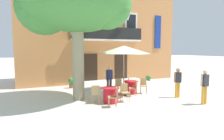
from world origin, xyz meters
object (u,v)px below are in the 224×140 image
at_px(cafe_chair_middle_1, 118,85).
at_px(cafe_table_near_tree, 111,95).
at_px(cafe_table_middle, 131,87).
at_px(cafe_umbrella, 124,50).
at_px(ground_planter_right, 148,79).
at_px(cafe_chair_middle_3, 143,85).
at_px(ground_planter_left, 71,82).
at_px(cafe_chair_middle_2, 134,87).
at_px(pedestrian_near_entrance, 109,78).
at_px(cafe_chair_near_tree_3, 125,91).
at_px(plane_tree, 75,2).
at_px(cafe_chair_near_tree_1, 96,93).
at_px(cafe_chair_middle_0, 130,83).
at_px(cafe_chair_near_tree_2, 114,96).
at_px(pedestrian_by_tree, 178,81).
at_px(cafe_chair_near_tree_0, 109,89).
at_px(pedestrian_mid_plaza, 205,85).

bearing_deg(cafe_chair_middle_1, cafe_table_near_tree, -126.45).
bearing_deg(cafe_chair_middle_1, cafe_table_middle, -22.14).
bearing_deg(cafe_umbrella, cafe_chair_middle_1, 98.61).
bearing_deg(ground_planter_right, cafe_chair_middle_3, -128.79).
bearing_deg(ground_planter_left, cafe_chair_middle_2, -54.52).
relative_size(cafe_chair_middle_3, ground_planter_right, 1.53).
height_order(cafe_umbrella, pedestrian_near_entrance, cafe_umbrella).
xyz_separation_m(cafe_chair_near_tree_3, cafe_chair_middle_3, (1.88, 1.16, 0.00)).
relative_size(cafe_chair_near_tree_3, pedestrian_near_entrance, 0.54).
xyz_separation_m(plane_tree, cafe_chair_middle_2, (3.10, -0.64, -4.51)).
height_order(cafe_chair_near_tree_1, cafe_chair_middle_0, same).
distance_m(cafe_chair_near_tree_2, cafe_table_middle, 2.99).
bearing_deg(pedestrian_by_tree, cafe_table_middle, 133.28).
relative_size(cafe_chair_near_tree_0, cafe_chair_middle_3, 1.00).
xyz_separation_m(plane_tree, cafe_chair_middle_3, (4.01, -0.20, -4.51)).
xyz_separation_m(plane_tree, cafe_chair_middle_0, (3.65, 0.76, -4.51)).
height_order(cafe_chair_near_tree_3, cafe_chair_middle_2, same).
distance_m(cafe_chair_near_tree_3, pedestrian_near_entrance, 1.86).
relative_size(cafe_chair_middle_3, cafe_umbrella, 0.31).
height_order(plane_tree, cafe_chair_middle_1, plane_tree).
bearing_deg(ground_planter_right, cafe_chair_middle_0, -143.70).
xyz_separation_m(cafe_chair_near_tree_1, cafe_chair_middle_2, (2.46, 0.50, 0.00)).
relative_size(pedestrian_near_entrance, pedestrian_by_tree, 1.02).
height_order(cafe_chair_middle_0, ground_planter_left, cafe_chair_middle_0).
bearing_deg(pedestrian_near_entrance, cafe_table_middle, -16.08).
distance_m(cafe_chair_near_tree_2, cafe_chair_middle_2, 2.35).
bearing_deg(pedestrian_near_entrance, cafe_chair_near_tree_1, -131.56).
relative_size(plane_tree, pedestrian_by_tree, 4.18).
distance_m(cafe_chair_near_tree_1, cafe_table_middle, 2.94).
xyz_separation_m(cafe_table_near_tree, cafe_chair_near_tree_3, (0.75, -0.05, 0.14)).
relative_size(cafe_table_near_tree, cafe_chair_near_tree_1, 0.95).
relative_size(cafe_chair_middle_2, cafe_chair_middle_3, 1.00).
height_order(plane_tree, ground_planter_right, plane_tree).
height_order(cafe_chair_near_tree_1, cafe_chair_middle_1, same).
relative_size(cafe_table_middle, cafe_chair_middle_0, 0.95).
height_order(cafe_chair_near_tree_1, cafe_chair_middle_3, same).
xyz_separation_m(cafe_chair_near_tree_1, pedestrian_mid_plaza, (4.73, -2.27, 0.42)).
relative_size(pedestrian_mid_plaza, pedestrian_by_tree, 1.02).
bearing_deg(plane_tree, cafe_chair_near_tree_2, -59.09).
bearing_deg(cafe_table_middle, cafe_chair_middle_0, 64.00).
xyz_separation_m(ground_planter_right, pedestrian_near_entrance, (-4.38, -2.36, 0.61)).
xyz_separation_m(cafe_chair_middle_0, pedestrian_by_tree, (1.49, -2.61, 0.40)).
relative_size(cafe_table_near_tree, cafe_chair_middle_2, 0.95).
bearing_deg(ground_planter_right, cafe_table_near_tree, -140.82).
bearing_deg(pedestrian_by_tree, cafe_chair_middle_2, 149.21).
distance_m(pedestrian_near_entrance, pedestrian_mid_plaza, 5.09).
relative_size(cafe_chair_near_tree_2, cafe_table_middle, 1.05).
bearing_deg(pedestrian_near_entrance, cafe_umbrella, -43.12).
relative_size(cafe_chair_near_tree_1, ground_planter_left, 1.28).
relative_size(cafe_table_near_tree, cafe_chair_near_tree_0, 0.95).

